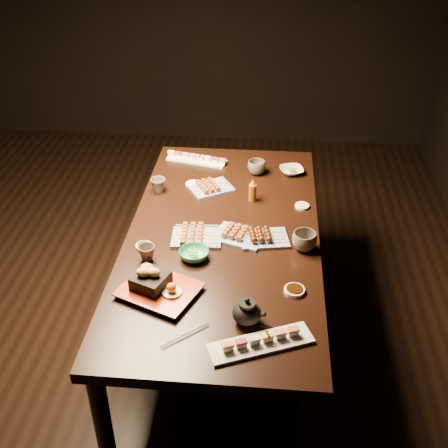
{
  "coord_description": "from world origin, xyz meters",
  "views": [
    {
      "loc": [
        0.63,
        -2.35,
        2.25
      ],
      "look_at": [
        0.43,
        -0.13,
        0.77
      ],
      "focal_mm": 45.0,
      "sensor_mm": 36.0,
      "label": 1
    }
  ],
  "objects_px": {
    "sushi_platter_near": "(261,340)",
    "edamame_bowl_green": "(194,254)",
    "yakitori_plate_right": "(239,233)",
    "dining_table": "(223,294)",
    "yakitori_plate_center": "(196,234)",
    "condiment_bottle": "(253,190)",
    "teacup_near_left": "(147,253)",
    "tempura_tray": "(159,283)",
    "sushi_platter_far": "(197,158)",
    "teacup_far_right": "(256,167)",
    "teacup_far_left": "(158,185)",
    "teapot": "(247,310)",
    "yakitori_plate_left": "(211,185)",
    "teacup_mid_right": "(304,241)",
    "edamame_bowl_cream": "(292,171)"
  },
  "relations": [
    {
      "from": "tempura_tray",
      "to": "teacup_far_right",
      "type": "relative_size",
      "value": 3.06
    },
    {
      "from": "sushi_platter_near",
      "to": "dining_table",
      "type": "bearing_deg",
      "value": 83.05
    },
    {
      "from": "yakitori_plate_left",
      "to": "teacup_mid_right",
      "type": "height_order",
      "value": "teacup_mid_right"
    },
    {
      "from": "teapot",
      "to": "condiment_bottle",
      "type": "distance_m",
      "value": 0.9
    },
    {
      "from": "sushi_platter_near",
      "to": "teapot",
      "type": "xyz_separation_m",
      "value": [
        -0.06,
        0.12,
        0.03
      ]
    },
    {
      "from": "teacup_far_left",
      "to": "teacup_far_right",
      "type": "xyz_separation_m",
      "value": [
        0.51,
        0.24,
        0.0
      ]
    },
    {
      "from": "tempura_tray",
      "to": "edamame_bowl_green",
      "type": "bearing_deg",
      "value": 89.02
    },
    {
      "from": "edamame_bowl_cream",
      "to": "tempura_tray",
      "type": "distance_m",
      "value": 1.21
    },
    {
      "from": "yakitori_plate_left",
      "to": "yakitori_plate_center",
      "type": "bearing_deg",
      "value": -123.09
    },
    {
      "from": "sushi_platter_far",
      "to": "edamame_bowl_cream",
      "type": "bearing_deg",
      "value": -176.34
    },
    {
      "from": "dining_table",
      "to": "teacup_far_right",
      "type": "height_order",
      "value": "teacup_far_right"
    },
    {
      "from": "edamame_bowl_green",
      "to": "teacup_near_left",
      "type": "height_order",
      "value": "teacup_near_left"
    },
    {
      "from": "teacup_mid_right",
      "to": "edamame_bowl_cream",
      "type": "bearing_deg",
      "value": 93.82
    },
    {
      "from": "dining_table",
      "to": "teacup_far_right",
      "type": "distance_m",
      "value": 0.75
    },
    {
      "from": "dining_table",
      "to": "sushi_platter_near",
      "type": "bearing_deg",
      "value": -70.77
    },
    {
      "from": "teacup_far_right",
      "to": "dining_table",
      "type": "bearing_deg",
      "value": -102.25
    },
    {
      "from": "sushi_platter_near",
      "to": "edamame_bowl_green",
      "type": "distance_m",
      "value": 0.59
    },
    {
      "from": "teacup_near_left",
      "to": "condiment_bottle",
      "type": "height_order",
      "value": "condiment_bottle"
    },
    {
      "from": "dining_table",
      "to": "yakitori_plate_center",
      "type": "bearing_deg",
      "value": -150.64
    },
    {
      "from": "yakitori_plate_right",
      "to": "condiment_bottle",
      "type": "relative_size",
      "value": 1.86
    },
    {
      "from": "yakitori_plate_right",
      "to": "teacup_far_left",
      "type": "xyz_separation_m",
      "value": [
        -0.45,
        0.39,
        0.01
      ]
    },
    {
      "from": "sushi_platter_near",
      "to": "yakitori_plate_center",
      "type": "bearing_deg",
      "value": 93.42
    },
    {
      "from": "edamame_bowl_green",
      "to": "teacup_far_right",
      "type": "bearing_deg",
      "value": 73.4
    },
    {
      "from": "yakitori_plate_left",
      "to": "teacup_far_left",
      "type": "xyz_separation_m",
      "value": [
        -0.28,
        -0.04,
        0.01
      ]
    },
    {
      "from": "teacup_far_left",
      "to": "condiment_bottle",
      "type": "xyz_separation_m",
      "value": [
        0.5,
        -0.05,
        0.02
      ]
    },
    {
      "from": "sushi_platter_far",
      "to": "tempura_tray",
      "type": "distance_m",
      "value": 1.18
    },
    {
      "from": "teapot",
      "to": "yakitori_plate_left",
      "type": "bearing_deg",
      "value": 119.19
    },
    {
      "from": "condiment_bottle",
      "to": "teacup_mid_right",
      "type": "bearing_deg",
      "value": -58.09
    },
    {
      "from": "dining_table",
      "to": "teacup_near_left",
      "type": "height_order",
      "value": "teacup_near_left"
    },
    {
      "from": "sushi_platter_near",
      "to": "condiment_bottle",
      "type": "distance_m",
      "value": 1.02
    },
    {
      "from": "edamame_bowl_cream",
      "to": "yakitori_plate_left",
      "type": "bearing_deg",
      "value": -152.63
    },
    {
      "from": "teacup_far_right",
      "to": "yakitori_plate_right",
      "type": "bearing_deg",
      "value": -94.78
    },
    {
      "from": "sushi_platter_far",
      "to": "teacup_far_right",
      "type": "distance_m",
      "value": 0.37
    },
    {
      "from": "teacup_near_left",
      "to": "sushi_platter_near",
      "type": "bearing_deg",
      "value": -42.36
    },
    {
      "from": "sushi_platter_far",
      "to": "yakitori_plate_left",
      "type": "relative_size",
      "value": 1.63
    },
    {
      "from": "teacup_mid_right",
      "to": "teacup_far_right",
      "type": "bearing_deg",
      "value": 109.29
    },
    {
      "from": "condiment_bottle",
      "to": "teacup_far_right",
      "type": "bearing_deg",
      "value": 88.29
    },
    {
      "from": "yakitori_plate_left",
      "to": "teacup_far_left",
      "type": "relative_size",
      "value": 2.69
    },
    {
      "from": "yakitori_plate_left",
      "to": "tempura_tray",
      "type": "distance_m",
      "value": 0.87
    },
    {
      "from": "yakitori_plate_right",
      "to": "edamame_bowl_green",
      "type": "height_order",
      "value": "yakitori_plate_right"
    },
    {
      "from": "teacup_near_left",
      "to": "teacup_mid_right",
      "type": "height_order",
      "value": "teacup_mid_right"
    },
    {
      "from": "teacup_far_left",
      "to": "condiment_bottle",
      "type": "bearing_deg",
      "value": -5.48
    },
    {
      "from": "teacup_near_left",
      "to": "teacup_far_right",
      "type": "distance_m",
      "value": 0.95
    },
    {
      "from": "sushi_platter_far",
      "to": "teacup_near_left",
      "type": "bearing_deg",
      "value": 98.01
    },
    {
      "from": "teapot",
      "to": "sushi_platter_far",
      "type": "bearing_deg",
      "value": 120.9
    },
    {
      "from": "sushi_platter_near",
      "to": "teacup_far_right",
      "type": "xyz_separation_m",
      "value": [
        -0.07,
        1.31,
        0.02
      ]
    },
    {
      "from": "dining_table",
      "to": "condiment_bottle",
      "type": "bearing_deg",
      "value": 71.86
    },
    {
      "from": "yakitori_plate_left",
      "to": "condiment_bottle",
      "type": "distance_m",
      "value": 0.24
    },
    {
      "from": "sushi_platter_far",
      "to": "teacup_far_left",
      "type": "relative_size",
      "value": 4.38
    },
    {
      "from": "yakitori_plate_right",
      "to": "tempura_tray",
      "type": "distance_m",
      "value": 0.52
    }
  ]
}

